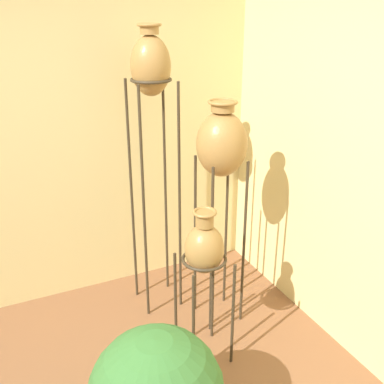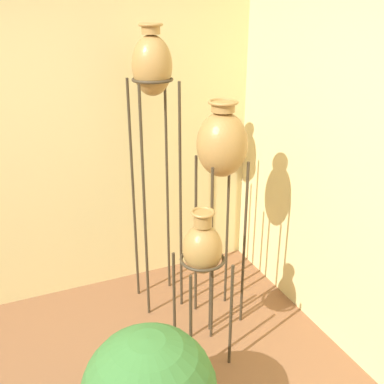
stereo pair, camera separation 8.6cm
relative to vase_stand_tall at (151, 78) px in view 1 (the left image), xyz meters
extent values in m
cube|color=beige|center=(-0.88, 0.45, -0.41)|extent=(7.68, 0.06, 2.70)
cylinder|color=#382D1E|center=(-0.14, -0.14, -0.88)|extent=(0.02, 0.02, 1.74)
cylinder|color=#382D1E|center=(0.14, -0.14, -0.88)|extent=(0.02, 0.02, 1.74)
cylinder|color=#382D1E|center=(-0.14, 0.14, -0.88)|extent=(0.02, 0.02, 1.74)
cylinder|color=#382D1E|center=(0.14, 0.14, -0.88)|extent=(0.02, 0.02, 1.74)
torus|color=#382D1E|center=(0.00, 0.00, -0.01)|extent=(0.28, 0.28, 0.02)
ellipsoid|color=olive|center=(0.00, 0.00, 0.08)|extent=(0.27, 0.27, 0.39)
cylinder|color=olive|center=(0.00, 0.00, 0.30)|extent=(0.12, 0.12, 0.06)
torus|color=olive|center=(0.00, 0.00, 0.33)|extent=(0.16, 0.16, 0.02)
cylinder|color=#382D1E|center=(0.21, -0.49, -1.13)|extent=(0.02, 0.02, 1.26)
cylinder|color=#382D1E|center=(0.47, -0.49, -1.13)|extent=(0.02, 0.02, 1.26)
cylinder|color=#382D1E|center=(0.21, -0.24, -1.13)|extent=(0.02, 0.02, 1.26)
cylinder|color=#382D1E|center=(0.47, -0.24, -1.13)|extent=(0.02, 0.02, 1.26)
torus|color=#382D1E|center=(0.34, -0.37, -0.50)|extent=(0.26, 0.26, 0.02)
ellipsoid|color=olive|center=(0.34, -0.37, -0.40)|extent=(0.34, 0.34, 0.43)
cylinder|color=olive|center=(0.34, -0.37, -0.15)|extent=(0.15, 0.15, 0.06)
torus|color=olive|center=(0.34, -0.37, -0.12)|extent=(0.19, 0.19, 0.02)
cylinder|color=#382D1E|center=(-0.09, -0.85, -1.38)|extent=(0.02, 0.02, 0.75)
cylinder|color=#382D1E|center=(0.19, -0.85, -1.38)|extent=(0.02, 0.02, 0.75)
cylinder|color=#382D1E|center=(-0.09, -0.57, -1.38)|extent=(0.02, 0.02, 0.75)
cylinder|color=#382D1E|center=(0.19, -0.57, -1.38)|extent=(0.02, 0.02, 0.75)
torus|color=#382D1E|center=(0.05, -0.71, -1.01)|extent=(0.28, 0.28, 0.02)
ellipsoid|color=olive|center=(0.05, -0.71, -0.93)|extent=(0.24, 0.24, 0.32)
cylinder|color=olive|center=(0.05, -0.71, -0.73)|extent=(0.11, 0.11, 0.09)
torus|color=olive|center=(0.05, -0.71, -0.69)|extent=(0.15, 0.15, 0.02)
camera|label=1|loc=(-1.04, -2.84, 0.44)|focal=42.00mm
camera|label=2|loc=(-0.96, -2.88, 0.44)|focal=42.00mm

